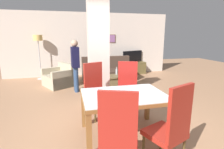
% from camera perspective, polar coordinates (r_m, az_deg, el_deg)
% --- Properties ---
extents(ground_plane, '(18.00, 18.00, 0.00)m').
position_cam_1_polar(ground_plane, '(3.33, 3.77, -18.93)').
color(ground_plane, '#A27554').
extents(back_wall, '(7.20, 0.09, 2.70)m').
position_cam_1_polar(back_wall, '(7.83, -7.34, 9.70)').
color(back_wall, beige).
rests_on(back_wall, ground_plane).
extents(divider_pillar, '(0.50, 0.37, 2.70)m').
position_cam_1_polar(divider_pillar, '(4.37, -4.51, 7.47)').
color(divider_pillar, beige).
rests_on(divider_pillar, ground_plane).
extents(dining_table, '(1.42, 1.02, 0.77)m').
position_cam_1_polar(dining_table, '(3.06, 3.94, -9.23)').
color(dining_table, brown).
rests_on(dining_table, ground_plane).
extents(dining_chair_near_right, '(0.60, 0.60, 1.17)m').
position_cam_1_polar(dining_chair_near_right, '(2.46, 18.76, -15.52)').
color(dining_chair_near_right, maroon).
rests_on(dining_chair_near_right, ground_plane).
extents(dining_chair_far_left, '(0.60, 0.60, 1.17)m').
position_cam_1_polar(dining_chair_far_left, '(3.81, -5.31, -4.71)').
color(dining_chair_far_left, maroon).
rests_on(dining_chair_far_left, ground_plane).
extents(dining_chair_near_left, '(0.60, 0.60, 1.17)m').
position_cam_1_polar(dining_chair_near_left, '(2.18, 2.15, -18.78)').
color(dining_chair_near_left, maroon).
rests_on(dining_chair_near_left, ground_plane).
extents(dining_chair_far_right, '(0.60, 0.60, 1.17)m').
position_cam_1_polar(dining_chair_far_right, '(3.96, 4.98, -4.04)').
color(dining_chair_far_right, maroon).
rests_on(dining_chair_far_right, ground_plane).
extents(sofa, '(1.96, 0.89, 0.91)m').
position_cam_1_polar(sofa, '(6.95, -1.49, 0.73)').
color(sofa, '#453329').
rests_on(sofa, ground_plane).
extents(armchair, '(1.20, 1.24, 0.78)m').
position_cam_1_polar(armchair, '(6.40, -16.71, -1.12)').
color(armchair, '#B2A68A').
rests_on(armchair, ground_plane).
extents(coffee_table, '(0.71, 0.58, 0.41)m').
position_cam_1_polar(coffee_table, '(5.98, 1.51, -2.21)').
color(coffee_table, brown).
rests_on(coffee_table, ground_plane).
extents(bottle, '(0.07, 0.07, 0.27)m').
position_cam_1_polar(bottle, '(6.06, 1.50, 0.92)').
color(bottle, '#B2B7BC').
rests_on(bottle, coffee_table).
extents(tv_stand, '(1.20, 0.40, 0.54)m').
position_cam_1_polar(tv_stand, '(8.13, 6.64, 2.15)').
color(tv_stand, brown).
rests_on(tv_stand, ground_plane).
extents(tv_screen, '(1.03, 0.44, 0.52)m').
position_cam_1_polar(tv_screen, '(8.05, 6.73, 5.81)').
color(tv_screen, black).
rests_on(tv_screen, tv_stand).
extents(floor_lamp, '(0.35, 0.35, 1.76)m').
position_cam_1_polar(floor_lamp, '(7.51, -22.98, 9.75)').
color(floor_lamp, '#B7B7BC').
rests_on(floor_lamp, ground_plane).
extents(standing_person, '(0.26, 0.40, 1.61)m').
position_cam_1_polar(standing_person, '(5.51, -11.90, 3.86)').
color(standing_person, navy).
rests_on(standing_person, ground_plane).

